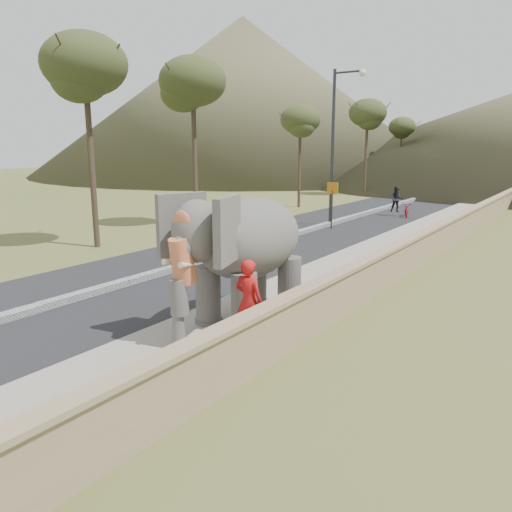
{
  "coord_description": "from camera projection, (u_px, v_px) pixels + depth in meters",
  "views": [
    {
      "loc": [
        6.77,
        -6.65,
        4.31
      ],
      "look_at": [
        0.2,
        2.9,
        1.7
      ],
      "focal_mm": 35.0,
      "sensor_mm": 36.0,
      "label": 1
    }
  ],
  "objects": [
    {
      "name": "median",
      "position": [
        250.0,
        247.0,
        20.81
      ],
      "size": [
        0.35,
        120.0,
        0.22
      ],
      "primitive_type": "cube",
      "color": "black",
      "rests_on": "ground"
    },
    {
      "name": "walkway",
      "position": [
        362.0,
        264.0,
        18.05
      ],
      "size": [
        3.0,
        120.0,
        0.15
      ],
      "primitive_type": "cube",
      "color": "#9E9687",
      "rests_on": "ground"
    },
    {
      "name": "road",
      "position": [
        250.0,
        249.0,
        20.83
      ],
      "size": [
        7.0,
        120.0,
        0.03
      ],
      "primitive_type": "cube",
      "color": "black",
      "rests_on": "ground"
    },
    {
      "name": "lamppost",
      "position": [
        338.0,
        133.0,
        25.61
      ],
      "size": [
        1.76,
        0.36,
        8.0
      ],
      "color": "#2B2B2F",
      "rests_on": "ground"
    },
    {
      "name": "elephant_and_man",
      "position": [
        250.0,
        256.0,
        12.0
      ],
      "size": [
        2.39,
        4.29,
        3.08
      ],
      "color": "#67645E",
      "rests_on": "ground"
    },
    {
      "name": "trees",
      "position": [
        468.0,
        151.0,
        30.24
      ],
      "size": [
        48.25,
        42.97,
        8.89
      ],
      "color": "#473828",
      "rests_on": "ground"
    },
    {
      "name": "parapet",
      "position": [
        408.0,
        257.0,
        17.04
      ],
      "size": [
        0.3,
        120.0,
        1.1
      ],
      "primitive_type": "cube",
      "color": "tan",
      "rests_on": "ground"
    },
    {
      "name": "motorcyclist",
      "position": [
        402.0,
        205.0,
        30.01
      ],
      "size": [
        1.66,
        1.75,
        1.82
      ],
      "color": "maroon",
      "rests_on": "ground"
    },
    {
      "name": "ground",
      "position": [
        166.0,
        363.0,
        10.03
      ],
      "size": [
        160.0,
        160.0,
        0.0
      ],
      "primitive_type": "plane",
      "color": "olive",
      "rests_on": "ground"
    },
    {
      "name": "hill_left",
      "position": [
        243.0,
        97.0,
        72.83
      ],
      "size": [
        60.0,
        60.0,
        22.0
      ],
      "primitive_type": "cone",
      "color": "brown",
      "rests_on": "ground"
    },
    {
      "name": "signboard",
      "position": [
        332.0,
        197.0,
        25.52
      ],
      "size": [
        0.6,
        0.08,
        2.4
      ],
      "color": "#2D2D33",
      "rests_on": "ground"
    }
  ]
}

